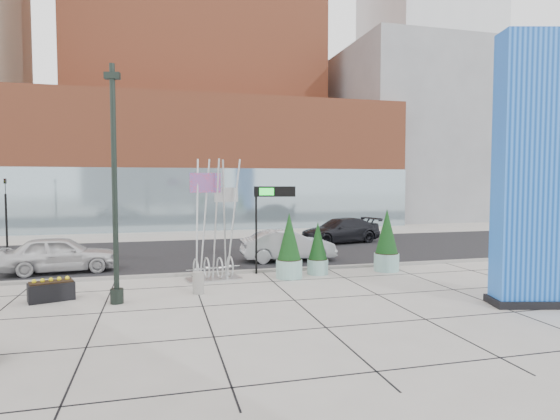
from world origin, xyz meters
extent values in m
plane|color=#9E9991|center=(0.00, 0.00, 0.00)|extent=(160.00, 160.00, 0.00)
cube|color=black|center=(0.00, 10.00, 0.01)|extent=(80.00, 12.00, 0.02)
cube|color=gray|center=(0.00, 4.00, 0.06)|extent=(80.00, 0.30, 0.12)
cube|color=#A95031|center=(1.00, 27.00, 5.50)|extent=(34.00, 10.00, 11.00)
cube|color=#8CA5B2|center=(1.00, 22.20, 2.50)|extent=(34.00, 0.60, 5.00)
cube|color=slate|center=(26.00, 32.00, 9.00)|extent=(20.00, 18.00, 18.00)
cube|color=#B2B7BC|center=(36.00, 48.00, 27.50)|extent=(16.00, 16.00, 55.00)
cube|color=#0B41AC|center=(8.10, -3.46, 4.25)|extent=(2.52, 1.49, 8.51)
cube|color=black|center=(8.10, -3.46, 0.12)|extent=(2.75, 1.72, 0.24)
cylinder|color=black|center=(-4.64, 0.07, 3.80)|extent=(0.17, 0.17, 7.60)
cylinder|color=black|center=(-4.64, 0.07, 0.24)|extent=(0.42, 0.42, 0.47)
cube|color=black|center=(-4.64, 0.07, 7.22)|extent=(0.51, 0.30, 0.21)
cube|color=silver|center=(-1.22, 3.00, 0.03)|extent=(2.26, 1.37, 0.06)
cylinder|color=silver|center=(-1.89, 2.81, 2.42)|extent=(0.08, 0.08, 4.84)
cylinder|color=silver|center=(-1.51, 3.15, 2.42)|extent=(0.08, 0.08, 4.84)
cylinder|color=silver|center=(-1.12, 2.90, 2.42)|extent=(0.08, 0.08, 4.84)
cylinder|color=silver|center=(-0.68, 3.19, 2.42)|extent=(0.08, 0.08, 4.84)
cylinder|color=silver|center=(-0.44, 2.76, 2.42)|extent=(0.08, 0.08, 4.84)
torus|color=silver|center=(-1.94, 2.90, 0.46)|extent=(0.20, 0.88, 0.88)
torus|color=silver|center=(-1.46, 3.10, 0.46)|extent=(0.20, 0.88, 0.88)
torus|color=silver|center=(-0.97, 2.90, 0.46)|extent=(0.20, 0.88, 0.88)
torus|color=silver|center=(-0.49, 3.10, 0.46)|extent=(0.20, 0.88, 0.88)
cube|color=red|center=(-1.51, 3.00, 3.87)|extent=(1.24, 0.34, 0.77)
cube|color=silver|center=(-0.64, 3.10, 3.39)|extent=(0.97, 0.10, 0.58)
cylinder|color=gray|center=(-2.00, 0.74, 0.38)|extent=(0.39, 0.39, 0.77)
cylinder|color=black|center=(0.69, 3.70, 1.83)|extent=(0.09, 0.09, 3.67)
cube|color=black|center=(1.47, 3.70, 3.50)|extent=(1.75, 0.45, 0.44)
cube|color=#19D833|center=(1.12, 3.60, 3.50)|extent=(0.61, 0.12, 0.31)
cylinder|color=#89B9B1|center=(6.37, 2.93, 0.38)|extent=(1.09, 1.09, 0.76)
cylinder|color=black|center=(6.37, 2.93, 0.76)|extent=(1.01, 1.01, 0.07)
cone|color=black|center=(6.37, 2.93, 1.75)|extent=(0.98, 0.98, 1.97)
cylinder|color=#89B9B1|center=(3.20, 3.01, 0.31)|extent=(0.89, 0.89, 0.62)
cylinder|color=black|center=(3.20, 3.01, 0.62)|extent=(0.82, 0.82, 0.05)
cone|color=black|center=(3.20, 3.01, 1.42)|extent=(0.80, 0.80, 1.60)
cylinder|color=#89B9B1|center=(1.80, 2.51, 0.37)|extent=(1.07, 1.07, 0.75)
cylinder|color=black|center=(1.80, 2.51, 0.75)|extent=(0.98, 0.98, 0.06)
cone|color=black|center=(1.80, 2.51, 1.70)|extent=(0.96, 0.96, 1.92)
cube|color=black|center=(-6.76, 1.00, 0.30)|extent=(1.53, 1.09, 0.59)
cube|color=black|center=(-6.76, 1.00, 0.61)|extent=(1.41, 0.97, 0.06)
imported|color=silver|center=(-7.43, 6.08, 0.79)|extent=(4.78, 2.30, 1.57)
imported|color=#B0B2B8|center=(2.85, 6.46, 0.76)|extent=(4.65, 1.71, 1.52)
imported|color=black|center=(7.88, 12.17, 0.79)|extent=(5.79, 3.37, 1.58)
cylinder|color=black|center=(-12.00, 15.00, 1.60)|extent=(0.12, 0.12, 3.20)
imported|color=black|center=(-12.00, 15.00, 3.65)|extent=(0.15, 0.18, 0.90)
camera|label=1|loc=(-3.29, -15.59, 3.90)|focal=30.00mm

